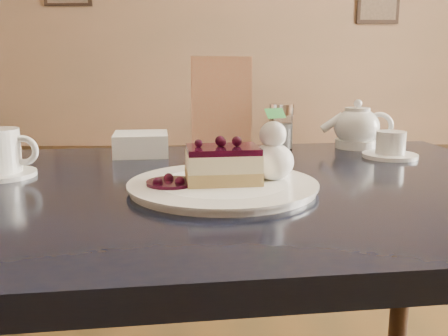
{
  "coord_description": "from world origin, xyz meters",
  "views": [
    {
      "loc": [
        0.0,
        -0.57,
        0.91
      ],
      "look_at": [
        0.02,
        0.12,
        0.77
      ],
      "focal_mm": 40.0,
      "sensor_mm": 36.0,
      "label": 1
    }
  ],
  "objects_px": {
    "main_table": "(219,226)",
    "dessert_plate": "(223,186)",
    "cheesecake_slice": "(223,165)",
    "tea_set": "(363,132)",
    "coffee_set": "(0,155)"
  },
  "relations": [
    {
      "from": "coffee_set",
      "to": "tea_set",
      "type": "xyz_separation_m",
      "value": [
        0.72,
        0.26,
        0.0
      ]
    },
    {
      "from": "main_table",
      "to": "tea_set",
      "type": "xyz_separation_m",
      "value": [
        0.33,
        0.32,
        0.12
      ]
    },
    {
      "from": "main_table",
      "to": "tea_set",
      "type": "distance_m",
      "value": 0.48
    },
    {
      "from": "dessert_plate",
      "to": "tea_set",
      "type": "height_order",
      "value": "tea_set"
    },
    {
      "from": "main_table",
      "to": "tea_set",
      "type": "bearing_deg",
      "value": 37.2
    },
    {
      "from": "cheesecake_slice",
      "to": "coffee_set",
      "type": "height_order",
      "value": "coffee_set"
    },
    {
      "from": "cheesecake_slice",
      "to": "main_table",
      "type": "bearing_deg",
      "value": 90.0
    },
    {
      "from": "main_table",
      "to": "cheesecake_slice",
      "type": "height_order",
      "value": "cheesecake_slice"
    },
    {
      "from": "cheesecake_slice",
      "to": "coffee_set",
      "type": "relative_size",
      "value": 0.92
    },
    {
      "from": "main_table",
      "to": "coffee_set",
      "type": "distance_m",
      "value": 0.4
    },
    {
      "from": "tea_set",
      "to": "main_table",
      "type": "bearing_deg",
      "value": -136.59
    },
    {
      "from": "cheesecake_slice",
      "to": "tea_set",
      "type": "relative_size",
      "value": 0.52
    },
    {
      "from": "main_table",
      "to": "cheesecake_slice",
      "type": "xyz_separation_m",
      "value": [
        0.01,
        -0.05,
        0.12
      ]
    },
    {
      "from": "main_table",
      "to": "dessert_plate",
      "type": "distance_m",
      "value": 0.09
    },
    {
      "from": "dessert_plate",
      "to": "cheesecake_slice",
      "type": "relative_size",
      "value": 2.37
    }
  ]
}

